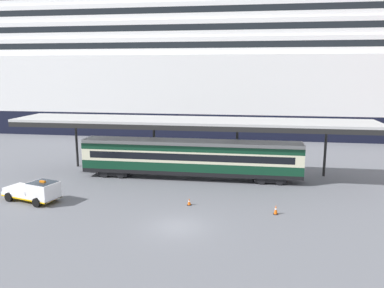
{
  "coord_description": "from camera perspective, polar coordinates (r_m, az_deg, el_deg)",
  "views": [
    {
      "loc": [
        5.13,
        -26.33,
        11.37
      ],
      "look_at": [
        -0.32,
        9.06,
        4.5
      ],
      "focal_mm": 36.1,
      "sensor_mm": 36.0,
      "label": 1
    }
  ],
  "objects": [
    {
      "name": "ground_plane",
      "position": [
        29.14,
        -2.13,
        -12.12
      ],
      "size": [
        400.0,
        400.0,
        0.0
      ],
      "primitive_type": "plane",
      "color": "slate"
    },
    {
      "name": "cruise_ship",
      "position": [
        75.39,
        12.2,
        10.97
      ],
      "size": [
        130.2,
        24.15,
        33.8
      ],
      "color": "black",
      "rests_on": "ground"
    },
    {
      "name": "platform_canopy",
      "position": [
        40.51,
        -0.13,
        3.3
      ],
      "size": [
        37.93,
        6.11,
        6.28
      ],
      "color": "#BABABA",
      "rests_on": "ground"
    },
    {
      "name": "train_carriage",
      "position": [
        40.77,
        -0.22,
        -1.98
      ],
      "size": [
        23.08,
        2.81,
        4.11
      ],
      "color": "black",
      "rests_on": "ground"
    },
    {
      "name": "service_truck",
      "position": [
        36.65,
        -22.13,
        -6.42
      ],
      "size": [
        5.56,
        3.43,
        2.02
      ],
      "color": "white",
      "rests_on": "ground"
    },
    {
      "name": "traffic_cone_near",
      "position": [
        33.34,
        -0.41,
        -8.53
      ],
      "size": [
        0.36,
        0.36,
        0.62
      ],
      "color": "black",
      "rests_on": "ground"
    },
    {
      "name": "traffic_cone_mid",
      "position": [
        32.02,
        12.27,
        -9.45
      ],
      "size": [
        0.36,
        0.36,
        0.79
      ],
      "color": "black",
      "rests_on": "ground"
    },
    {
      "name": "quay_bollard",
      "position": [
        36.22,
        -21.52,
        -7.36
      ],
      "size": [
        0.48,
        0.48,
        0.96
      ],
      "color": "black",
      "rests_on": "ground"
    }
  ]
}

